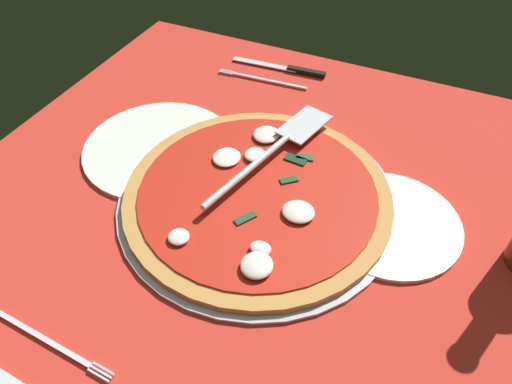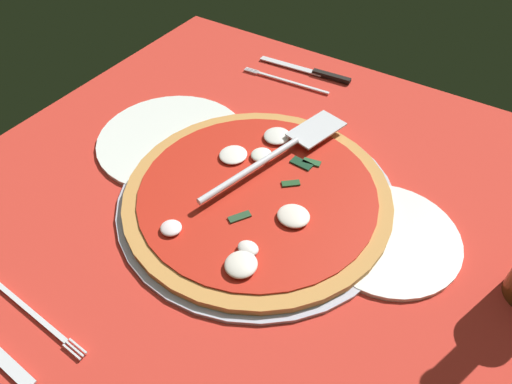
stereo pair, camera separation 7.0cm
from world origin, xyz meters
The scene contains 9 objects.
ground_plane centered at (0.00, 0.00, -0.40)cm, with size 91.89×91.89×0.80cm, color red.
checker_pattern centered at (0.00, 0.00, 0.05)cm, with size 91.89×91.89×0.10cm.
pizza_pan centered at (0.27, -1.89, 0.55)cm, with size 41.64×41.64×0.91cm, color #ACADBE.
dinner_plate_left centered at (-19.09, -5.34, 0.60)cm, with size 20.28×20.28×1.00cm, color white.
dinner_plate_right centered at (19.85, -5.83, 0.60)cm, with size 25.26×25.26×1.00cm, color white.
pizza centered at (0.24, -1.85, 1.74)cm, with size 39.66×39.66×2.67cm.
pizza_server centered at (0.82, -9.88, 4.02)cm, with size 10.15×29.25×1.00cm.
place_setting_near centered at (11.26, -35.19, 0.46)cm, with size 20.34×13.35×1.40cm.
place_setting_far centered at (14.03, 31.93, 0.45)cm, with size 20.12×13.22×1.40cm.
Camera 1 is at (-20.12, 42.68, 51.60)cm, focal length 33.07 mm.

